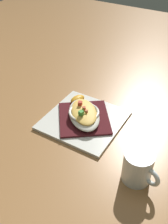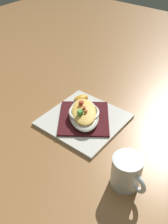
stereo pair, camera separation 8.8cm
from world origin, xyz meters
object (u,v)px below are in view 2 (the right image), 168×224
gratin_dish (84,113)px  orange_garnish (81,99)px  coffee_mug (127,173)px  square_plate (84,120)px

gratin_dish → orange_garnish: size_ratio=2.94×
gratin_dish → coffee_mug: bearing=-118.5°
square_plate → orange_garnish: bearing=45.3°
gratin_dish → coffee_mug: coffee_mug is taller
orange_garnish → square_plate: bearing=-134.7°
square_plate → orange_garnish: size_ratio=3.76×
gratin_dish → orange_garnish: gratin_dish is taller
square_plate → coffee_mug: bearing=-118.6°
square_plate → gratin_dish: 0.03m
square_plate → gratin_dish: gratin_dish is taller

